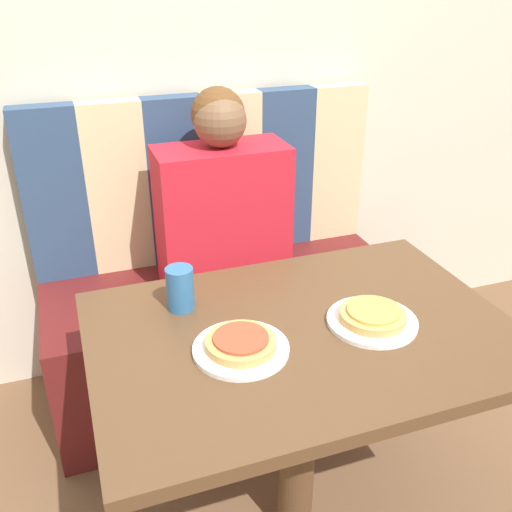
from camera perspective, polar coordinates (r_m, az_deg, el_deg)
wall_back at (r=2.12m, az=-6.48°, el=21.66°), size 7.00×0.05×2.60m
booth_seat at (r=2.20m, az=-3.00°, el=-7.84°), size 1.28×0.54×0.48m
booth_backrest at (r=2.14m, az=-5.17°, el=7.71°), size 1.28×0.08×0.62m
dining_table at (r=1.45m, az=4.57°, el=-10.26°), size 1.02×0.71×0.71m
person at (r=1.94m, az=-3.41°, el=5.60°), size 0.44×0.21×0.68m
plate_left at (r=1.32m, az=-1.51°, el=-9.28°), size 0.22×0.22×0.01m
plate_right at (r=1.44m, az=11.52°, el=-6.41°), size 0.22×0.22×0.01m
pizza_left at (r=1.31m, az=-1.52°, el=-8.62°), size 0.16×0.16×0.03m
pizza_right at (r=1.43m, az=11.59°, el=-5.79°), size 0.16×0.16×0.03m
drinking_cup at (r=1.46m, az=-7.59°, el=-3.24°), size 0.07×0.07×0.11m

